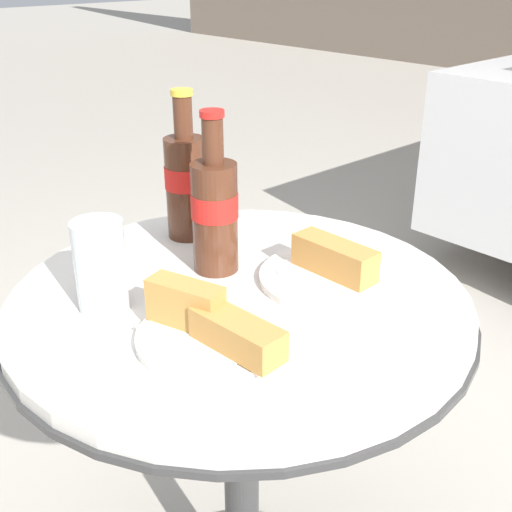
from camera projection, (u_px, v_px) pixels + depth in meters
The scene contains 6 objects.
bistro_table at pixel (240, 392), 1.03m from camera, with size 0.70×0.70×0.70m.
cola_bottle_left at pixel (186, 181), 1.11m from camera, with size 0.07×0.07×0.26m.
cola_bottle_right at pixel (215, 210), 0.99m from camera, with size 0.07×0.07×0.25m.
drinking_glass at pixel (101, 270), 0.89m from camera, with size 0.07×0.07×0.13m.
lunch_plate_near at pixel (333, 271), 0.98m from camera, with size 0.23×0.23×0.06m.
lunch_plate_far at pixel (213, 328), 0.82m from camera, with size 0.22×0.20×0.07m.
Camera 1 is at (0.63, -0.55, 1.16)m, focal length 45.00 mm.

